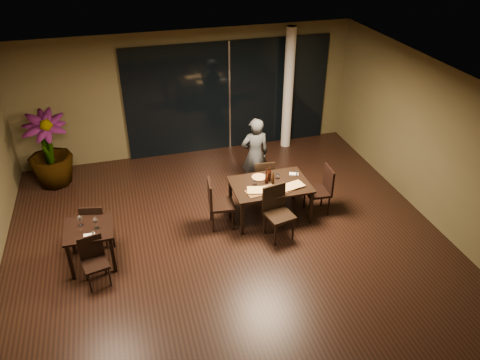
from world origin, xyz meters
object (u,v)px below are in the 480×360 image
bottle_c (270,174)px  chair_main_far (263,177)px  chair_main_left (217,201)px  chair_main_right (322,188)px  bottle_a (267,176)px  chair_main_near (277,209)px  potted_plant (48,150)px  diner (255,154)px  bottle_b (273,178)px  chair_side_near (94,258)px  side_table (89,234)px  chair_side_far (95,222)px  main_table (270,187)px

bottle_c → chair_main_far: bearing=83.3°
chair_main_far → chair_main_left: size_ratio=0.89×
chair_main_right → bottle_a: 1.18m
chair_main_near → potted_plant: size_ratio=0.61×
chair_main_far → chair_main_left: bearing=37.6°
bottle_c → diner: bearing=89.5°
bottle_c → potted_plant: bearing=150.9°
chair_main_left → bottle_b: (1.13, 0.05, 0.31)m
chair_main_left → chair_main_near: bearing=-112.9°
chair_side_near → bottle_b: bearing=3.4°
chair_side_near → bottle_a: bearing=4.6°
side_table → chair_side_near: chair_side_near is taller
chair_main_left → bottle_b: size_ratio=4.01×
chair_main_near → bottle_a: 0.74m
chair_main_right → bottle_b: (-1.00, 0.13, 0.32)m
bottle_a → bottle_b: bearing=-21.9°
chair_side_near → diner: (3.38, 2.08, 0.35)m
chair_main_near → chair_side_far: bearing=158.0°
chair_side_far → diner: (3.35, 1.11, 0.33)m
main_table → chair_side_near: (-3.36, -0.98, -0.20)m
chair_side_far → chair_side_near: chair_side_far is taller
main_table → chair_main_far: 0.70m
chair_main_left → diner: diner is taller
chair_side_far → diner: 3.54m
side_table → chair_side_far: size_ratio=0.90×
potted_plant → chair_main_far: bearing=-22.6°
chair_main_near → chair_side_far: (-3.25, 0.59, -0.08)m
chair_main_near → diner: 1.72m
chair_side_far → bottle_a: size_ratio=2.82×
chair_side_far → main_table: bearing=-168.2°
diner → bottle_b: 1.09m
bottle_a → bottle_c: bottle_a is taller
chair_main_right → bottle_b: size_ratio=3.96×
side_table → chair_side_near: 0.51m
chair_side_near → bottle_a: (3.30, 1.04, 0.43)m
side_table → chair_side_far: bearing=81.3°
chair_main_right → potted_plant: size_ratio=0.59×
bottle_b → bottle_c: (-0.04, 0.10, 0.03)m
chair_main_far → bottle_b: bearing=93.5°
chair_main_near → chair_main_left: chair_main_near is taller
chair_main_far → bottle_a: bottle_a is taller
side_table → main_table: bearing=8.4°
chair_side_far → side_table: bearing=93.1°
chair_side_near → bottle_b: size_ratio=3.39×
side_table → chair_side_far: chair_side_far is taller
chair_main_left → bottle_c: bearing=-75.9°
chair_main_near → chair_side_near: 3.31m
chair_side_far → diner: bearing=-150.0°
chair_side_far → chair_side_near: bearing=99.9°
main_table → chair_main_far: bearing=83.0°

